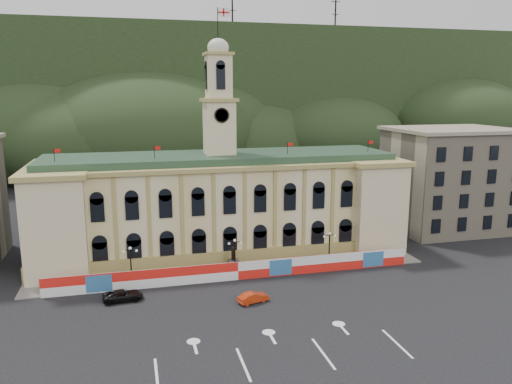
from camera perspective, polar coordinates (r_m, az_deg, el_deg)
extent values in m
plane|color=black|center=(55.45, 1.32, -15.50)|extent=(260.00, 260.00, 0.00)
cube|color=black|center=(178.10, -10.04, 10.34)|extent=(230.00, 70.00, 44.00)
cube|color=#595651|center=(164.87, 2.96, 13.19)|extent=(22.00, 8.00, 14.00)
cube|color=#595651|center=(159.41, -27.24, 10.58)|extent=(16.00, 7.00, 10.00)
cylinder|color=black|center=(167.78, -2.72, 20.03)|extent=(0.50, 0.50, 20.00)
cylinder|color=black|center=(178.06, 9.06, 19.41)|extent=(0.50, 0.50, 20.00)
cube|color=beige|center=(78.86, -4.09, -1.84)|extent=(55.00, 15.00, 14.00)
cube|color=#A2914E|center=(73.12, -2.94, -7.64)|extent=(56.00, 0.80, 2.40)
cube|color=#A2914E|center=(77.50, -4.16, 3.42)|extent=(56.20, 16.20, 0.60)
cube|color=#2B4731|center=(77.41, -4.17, 3.93)|extent=(53.00, 13.00, 1.20)
cube|color=beige|center=(77.45, -21.35, -2.87)|extent=(8.00, 17.00, 14.00)
cube|color=beige|center=(85.11, 11.81, -1.06)|extent=(8.00, 17.00, 14.00)
cube|color=beige|center=(76.94, -4.22, 7.33)|extent=(4.40, 4.40, 8.00)
cube|color=#A2914E|center=(76.74, -4.27, 10.46)|extent=(5.20, 5.20, 0.50)
cube|color=beige|center=(76.75, -4.31, 12.92)|extent=(3.60, 3.60, 6.50)
cube|color=#A2914E|center=(76.91, -4.35, 15.46)|extent=(4.20, 4.20, 0.40)
cylinder|color=black|center=(74.55, -3.93, 8.74)|extent=(2.20, 0.20, 2.20)
ellipsoid|color=beige|center=(76.98, -4.36, 16.12)|extent=(3.20, 3.20, 2.72)
cylinder|color=black|center=(77.30, -4.39, 18.49)|extent=(0.12, 0.12, 5.00)
cube|color=white|center=(77.70, -3.72, 19.80)|extent=(1.80, 0.04, 1.20)
cube|color=red|center=(77.67, -3.72, 19.80)|extent=(1.80, 0.02, 0.22)
cube|color=red|center=(77.67, -3.72, 19.80)|extent=(0.22, 0.02, 1.20)
cube|color=tan|center=(97.99, 21.15, 1.24)|extent=(20.00, 16.00, 18.00)
cube|color=gray|center=(96.89, 21.55, 6.66)|extent=(21.00, 17.00, 0.60)
cube|color=red|center=(68.31, -2.07, -9.00)|extent=(50.00, 0.25, 2.50)
cube|color=#2F679E|center=(67.05, -17.50, -9.96)|extent=(3.20, 0.05, 2.20)
cube|color=#2F679E|center=(69.59, 2.84, -8.61)|extent=(3.20, 0.05, 2.20)
cube|color=#2F679E|center=(74.69, 13.26, -7.49)|extent=(3.20, 0.05, 2.20)
cube|color=slate|center=(71.24, -2.54, -9.12)|extent=(56.00, 5.50, 0.16)
cube|color=#595651|center=(71.18, -2.58, -8.44)|extent=(1.40, 1.40, 1.80)
cylinder|color=black|center=(70.62, -2.60, -7.14)|extent=(0.60, 0.60, 1.60)
sphere|color=black|center=(70.34, -2.60, -6.45)|extent=(0.44, 0.44, 0.44)
cylinder|color=black|center=(69.27, -14.00, -10.03)|extent=(0.44, 0.44, 0.30)
cylinder|color=black|center=(68.49, -14.09, -8.27)|extent=(0.18, 0.18, 4.80)
cube|color=black|center=(67.76, -14.19, -6.44)|extent=(1.60, 0.08, 0.08)
sphere|color=silver|center=(67.82, -14.86, -6.59)|extent=(0.36, 0.36, 0.36)
sphere|color=silver|center=(67.80, -13.50, -6.53)|extent=(0.36, 0.36, 0.36)
sphere|color=silver|center=(67.69, -14.20, -6.24)|extent=(0.40, 0.40, 0.40)
cylinder|color=black|center=(70.53, -2.41, -9.28)|extent=(0.44, 0.44, 0.30)
cylinder|color=black|center=(69.76, -2.43, -7.55)|extent=(0.18, 0.18, 4.80)
cube|color=black|center=(69.04, -2.44, -5.75)|extent=(1.60, 0.08, 0.08)
sphere|color=silver|center=(68.94, -3.10, -5.91)|extent=(0.36, 0.36, 0.36)
sphere|color=silver|center=(69.24, -1.79, -5.82)|extent=(0.36, 0.36, 0.36)
sphere|color=silver|center=(68.97, -2.45, -5.55)|extent=(0.40, 0.40, 0.40)
cylinder|color=black|center=(74.44, 8.31, -8.26)|extent=(0.44, 0.44, 0.30)
cylinder|color=black|center=(73.71, 8.36, -6.61)|extent=(0.18, 0.18, 4.80)
cube|color=black|center=(73.03, 8.41, -4.89)|extent=(1.60, 0.08, 0.08)
sphere|color=silver|center=(72.78, 7.83, -5.06)|extent=(0.36, 0.36, 0.36)
sphere|color=silver|center=(73.38, 8.99, -4.96)|extent=(0.36, 0.36, 0.36)
sphere|color=silver|center=(72.96, 8.42, -4.71)|extent=(0.40, 0.40, 0.40)
imported|color=red|center=(61.64, -0.32, -11.95)|extent=(3.41, 4.58, 1.27)
imported|color=black|center=(64.19, -14.96, -11.35)|extent=(2.92, 5.14, 1.34)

